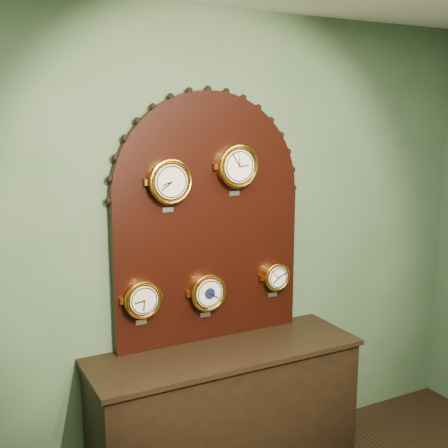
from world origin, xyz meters
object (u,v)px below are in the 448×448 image
tide_clock (275,277)px  display_board (209,211)px  barometer (207,292)px  hygrometer (142,299)px  shop_counter (226,416)px  arabic_clock (237,166)px  roman_clock (170,181)px

tide_clock → display_board: bearing=171.5°
barometer → hygrometer: bearing=180.0°
shop_counter → arabic_clock: bearing=44.4°
shop_counter → roman_clock: bearing=150.9°
arabic_clock → barometer: size_ratio=1.11×
arabic_clock → hygrometer: bearing=179.9°
hygrometer → display_board: bearing=8.4°
display_board → arabic_clock: display_board is taller
arabic_clock → hygrometer: 0.95m
shop_counter → arabic_clock: size_ratio=5.13×
roman_clock → barometer: size_ratio=1.10×
hygrometer → barometer: (0.41, -0.00, -0.02)m
roman_clock → tide_clock: size_ratio=1.32×
barometer → display_board: bearing=57.4°
roman_clock → hygrometer: roman_clock is taller
hygrometer → barometer: hygrometer is taller
shop_counter → display_board: display_board is taller
barometer → tide_clock: tide_clock is taller
shop_counter → tide_clock: (0.44, 0.15, 0.78)m
roman_clock → arabic_clock: arabic_clock is taller
display_board → roman_clock: size_ratio=4.94×
display_board → hygrometer: bearing=-171.6°
barometer → shop_counter: bearing=-74.4°
roman_clock → barometer: bearing=0.1°
roman_clock → arabic_clock: (0.43, -0.00, 0.07)m
arabic_clock → tide_clock: 0.77m
arabic_clock → tide_clock: arabic_clock is taller
tide_clock → barometer: bearing=-179.8°
arabic_clock → tide_clock: bearing=0.4°
arabic_clock → barometer: arabic_clock is taller
arabic_clock → hygrometer: size_ratio=1.14×
barometer → arabic_clock: bearing=-0.2°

